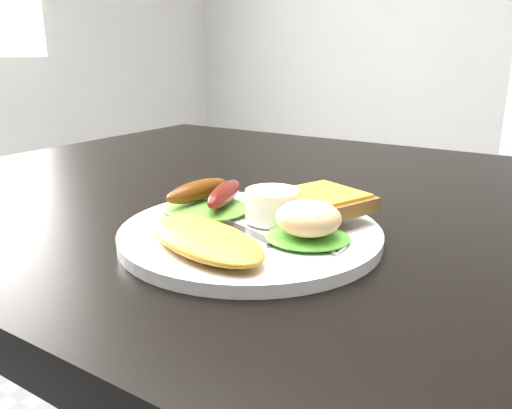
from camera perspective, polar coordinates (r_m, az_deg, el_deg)
dining_table at (r=0.63m, az=9.92°, el=-1.14°), size 1.20×0.80×0.04m
plate at (r=0.48m, az=-0.65°, el=-3.26°), size 0.25×0.25×0.01m
lettuce_left at (r=0.53m, az=-5.78°, el=-0.37°), size 0.10×0.09×0.01m
lettuce_right at (r=0.44m, az=5.88°, el=-3.73°), size 0.10×0.09×0.01m
omelette at (r=0.42m, az=-5.84°, el=-3.96°), size 0.15×0.10×0.02m
sausage_a at (r=0.53m, az=-6.65°, el=1.60°), size 0.03×0.09×0.02m
sausage_b at (r=0.52m, az=-3.63°, el=1.24°), size 0.05×0.09×0.02m
ramekin at (r=0.49m, az=1.87°, el=-0.08°), size 0.07×0.07×0.03m
toast_a at (r=0.51m, az=5.61°, el=-0.68°), size 0.08×0.08×0.01m
toast_b at (r=0.49m, az=7.53°, el=0.29°), size 0.10×0.10×0.01m
potato_salad at (r=0.43m, az=5.99°, el=-1.54°), size 0.07×0.07×0.03m
fork at (r=0.49m, az=-3.98°, el=-2.02°), size 0.15×0.06×0.00m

